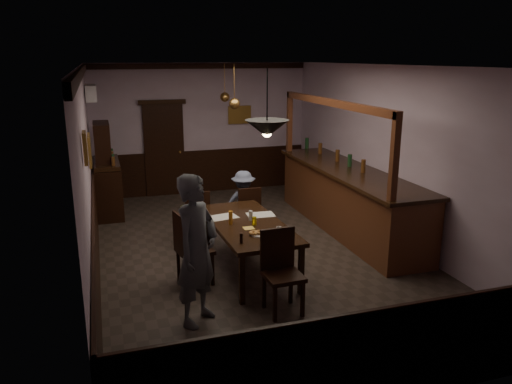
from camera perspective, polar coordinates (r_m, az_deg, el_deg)
name	(u,v)px	position (r m, az deg, el deg)	size (l,w,h in m)	color
room	(253,163)	(7.93, -0.33, 3.35)	(5.01, 8.01, 3.01)	#2D2621
dining_table	(247,227)	(7.44, -1.00, -3.96)	(1.08, 2.23, 0.75)	black
chair_far_left	(198,215)	(8.54, -6.69, -2.62)	(0.47, 0.47, 0.97)	black
chair_far_right	(248,210)	(8.78, -0.90, -2.10)	(0.42, 0.42, 0.95)	black
chair_near	(281,267)	(6.34, 2.85, -8.55)	(0.47, 0.47, 1.06)	black
chair_side	(189,246)	(7.06, -7.69, -6.14)	(0.54, 0.54, 1.05)	black
person_standing	(197,250)	(5.97, -6.77, -6.63)	(0.67, 0.44, 1.85)	#51565D
person_seated_left	(195,208)	(8.79, -7.03, -1.82)	(0.56, 0.43, 1.14)	#43482B
person_seated_right	(243,202)	(9.01, -1.45, -1.20)	(0.75, 0.43, 1.16)	slate
newspaper_left	(223,217)	(7.67, -3.75, -2.87)	(0.42, 0.30, 0.01)	silver
newspaper_right	(261,215)	(7.75, 0.53, -2.63)	(0.42, 0.30, 0.01)	silver
napkin	(249,228)	(7.18, -0.84, -4.14)	(0.15, 0.15, 0.00)	#EBC156
saucer	(278,231)	(7.07, 2.55, -4.44)	(0.15, 0.15, 0.01)	white
coffee_cup	(279,229)	(6.99, 2.64, -4.29)	(0.08, 0.08, 0.07)	white
pastry_plate	(259,235)	(6.91, 0.34, -4.89)	(0.22, 0.22, 0.01)	white
pastry_ring_a	(253,233)	(6.89, -0.29, -4.70)	(0.13, 0.13, 0.04)	#C68C47
pastry_ring_b	(259,232)	(6.91, 0.33, -4.63)	(0.13, 0.13, 0.04)	#C68C47
soda_can	(254,221)	(7.30, -0.20, -3.32)	(0.07, 0.07, 0.12)	yellow
beer_glass	(231,218)	(7.33, -2.92, -2.94)	(0.06, 0.06, 0.20)	#BF721E
water_glass	(251,216)	(7.49, -0.60, -2.72)	(0.06, 0.06, 0.15)	silver
pepper_mill	(241,238)	(6.60, -1.70, -5.29)	(0.04, 0.04, 0.14)	black
sideboard	(107,178)	(10.56, -16.65, 1.56)	(0.51, 1.42, 1.87)	black
bar_counter	(348,198)	(9.35, 10.46, -0.65)	(1.00, 4.31, 2.42)	#4B2514
door_back	(164,150)	(11.63, -10.44, 4.69)	(0.90, 0.06, 2.10)	black
ac_unit	(91,93)	(10.33, -18.33, 10.71)	(0.20, 0.85, 0.30)	white
picture_left_small	(85,148)	(5.89, -18.95, 4.80)	(0.04, 0.28, 0.36)	olive
picture_left_large	(90,150)	(8.33, -18.48, 4.55)	(0.04, 0.62, 0.48)	olive
picture_back	(240,115)	(11.89, -1.89, 8.81)	(0.55, 0.04, 0.42)	olive
pendant_iron	(267,129)	(6.34, 1.27, 7.25)	(0.56, 0.56, 0.86)	black
pendant_brass_mid	(234,104)	(9.23, -2.48, 10.04)	(0.20, 0.20, 0.81)	#BF8C3F
pendant_brass_far	(225,97)	(10.73, -3.58, 10.76)	(0.20, 0.20, 0.81)	#BF8C3F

